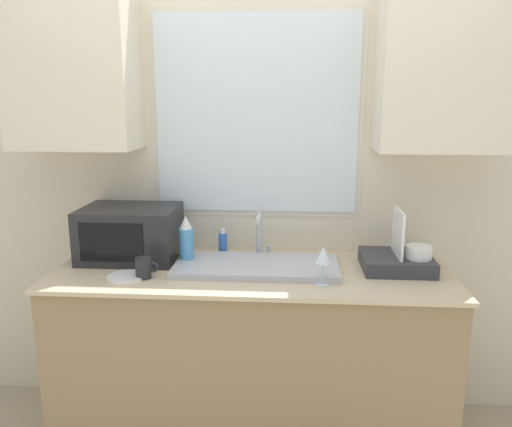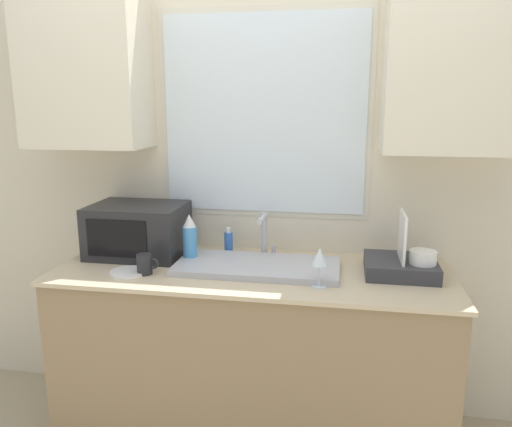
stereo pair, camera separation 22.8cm
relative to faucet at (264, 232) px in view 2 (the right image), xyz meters
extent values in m
cube|color=#8C7251|center=(-0.03, -0.19, -0.59)|extent=(1.84, 0.67, 0.87)
cube|color=#C6B28E|center=(-0.03, -0.19, -0.15)|extent=(1.87, 0.70, 0.02)
cube|color=beige|center=(-0.03, 0.17, 0.28)|extent=(6.00, 0.06, 2.60)
cube|color=beige|center=(-0.03, 0.14, 0.57)|extent=(1.09, 0.01, 1.05)
cube|color=silver|center=(-0.03, 0.14, 0.57)|extent=(1.03, 0.01, 0.99)
cube|color=beige|center=(-0.91, -0.02, 0.80)|extent=(0.60, 0.32, 0.77)
cube|color=beige|center=(0.85, -0.02, 0.80)|extent=(0.60, 0.32, 0.77)
cube|color=#B2B2B7|center=(0.00, -0.19, -0.12)|extent=(0.77, 0.36, 0.03)
cylinder|color=#B7B7BC|center=(0.00, 0.02, -0.02)|extent=(0.03, 0.03, 0.23)
cylinder|color=#B7B7BC|center=(0.00, -0.05, 0.08)|extent=(0.03, 0.15, 0.03)
cylinder|color=#B7B7BC|center=(0.05, 0.02, -0.11)|extent=(0.02, 0.02, 0.06)
cube|color=#232326|center=(-0.65, -0.06, 0.00)|extent=(0.47, 0.35, 0.26)
cube|color=black|center=(-0.69, -0.24, 0.00)|extent=(0.31, 0.01, 0.19)
cube|color=#333338|center=(0.66, -0.14, -0.10)|extent=(0.32, 0.30, 0.07)
cube|color=white|center=(0.66, -0.14, 0.04)|extent=(0.01, 0.22, 0.22)
cylinder|color=white|center=(0.75, -0.18, -0.04)|extent=(0.12, 0.12, 0.06)
cylinder|color=#4C99D8|center=(-0.35, -0.14, -0.05)|extent=(0.07, 0.07, 0.18)
cone|color=silver|center=(-0.35, -0.14, 0.08)|extent=(0.06, 0.06, 0.06)
cylinder|color=blue|center=(-0.20, 0.04, -0.08)|extent=(0.04, 0.04, 0.11)
cylinder|color=white|center=(-0.20, 0.04, -0.01)|extent=(0.02, 0.02, 0.03)
cylinder|color=#262628|center=(-0.51, -0.34, -0.09)|extent=(0.07, 0.07, 0.10)
torus|color=#262628|center=(-0.46, -0.34, -0.08)|extent=(0.05, 0.01, 0.05)
cylinder|color=silver|center=(0.30, -0.37, -0.13)|extent=(0.06, 0.06, 0.00)
cylinder|color=silver|center=(0.30, -0.37, -0.09)|extent=(0.01, 0.01, 0.09)
cone|color=silver|center=(0.30, -0.37, 0.00)|extent=(0.07, 0.07, 0.08)
cylinder|color=white|center=(-0.58, -0.35, -0.13)|extent=(0.17, 0.17, 0.01)
camera|label=1|loc=(0.15, -2.44, 0.65)|focal=35.00mm
camera|label=2|loc=(0.38, -2.41, 0.65)|focal=35.00mm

